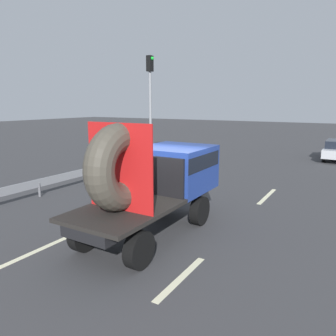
{
  "coord_description": "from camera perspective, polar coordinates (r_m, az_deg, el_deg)",
  "views": [
    {
      "loc": [
        4.8,
        -7.58,
        3.63
      ],
      "look_at": [
        -0.02,
        0.45,
        1.75
      ],
      "focal_mm": 34.35,
      "sensor_mm": 36.0,
      "label": 1
    }
  ],
  "objects": [
    {
      "name": "traffic_light",
      "position": [
        19.86,
        -3.17,
        12.78
      ],
      "size": [
        0.42,
        0.36,
        6.41
      ],
      "color": "gray",
      "rests_on": "ground_plane"
    },
    {
      "name": "lane_dash_left_near",
      "position": [
        9.03,
        -21.51,
        -13.16
      ],
      "size": [
        0.16,
        2.32,
        0.01
      ],
      "primitive_type": "cube",
      "rotation": [
        0.0,
        0.0,
        1.57
      ],
      "color": "beige",
      "rests_on": "ground_plane"
    },
    {
      "name": "guardrail",
      "position": [
        14.65,
        -17.12,
        -1.4
      ],
      "size": [
        0.1,
        12.41,
        0.71
      ],
      "color": "gray",
      "rests_on": "ground_plane"
    },
    {
      "name": "lane_dash_right_far",
      "position": [
        13.46,
        17.17,
        -4.81
      ],
      "size": [
        0.16,
        2.46,
        0.01
      ],
      "primitive_type": "cube",
      "rotation": [
        0.0,
        0.0,
        1.57
      ],
      "color": "beige",
      "rests_on": "ground_plane"
    },
    {
      "name": "flatbed_truck",
      "position": [
        9.13,
        -1.77,
        -1.35
      ],
      "size": [
        2.02,
        5.07,
        3.2
      ],
      "color": "black",
      "rests_on": "ground_plane"
    },
    {
      "name": "ground_plane",
      "position": [
        9.68,
        -1.27,
        -10.68
      ],
      "size": [
        120.0,
        120.0,
        0.0
      ],
      "primitive_type": "plane",
      "color": "#38383A"
    },
    {
      "name": "lane_dash_left_far",
      "position": [
        15.12,
        3.78,
        -2.56
      ],
      "size": [
        0.16,
        2.88,
        0.01
      ],
      "primitive_type": "cube",
      "rotation": [
        0.0,
        0.0,
        1.57
      ],
      "color": "beige",
      "rests_on": "ground_plane"
    },
    {
      "name": "lane_dash_right_near",
      "position": [
        7.2,
        2.32,
        -18.91
      ],
      "size": [
        0.16,
        2.04,
        0.01
      ],
      "primitive_type": "cube",
      "rotation": [
        0.0,
        0.0,
        1.57
      ],
      "color": "beige",
      "rests_on": "ground_plane"
    }
  ]
}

